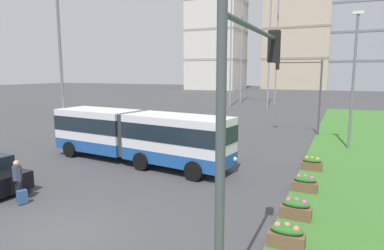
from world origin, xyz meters
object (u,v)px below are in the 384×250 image
at_px(articulated_bus, 138,135).
at_px(traffic_light_near_right, 245,121).
at_px(flower_planter_0, 286,236).
at_px(apartment_tower_west, 217,18).
at_px(car_grey_wagon, 169,123).
at_px(apartment_tower_westcentre, 299,16).
at_px(streetlight_median, 354,76).
at_px(flower_planter_2, 305,183).
at_px(flower_planter_3, 312,164).
at_px(rolling_suitcase, 22,197).
at_px(apartment_tower_centre, 357,21).
at_px(flower_planter_1, 296,209).
at_px(traffic_light_far_right, 305,84).
at_px(streetlight_left, 61,69).
at_px(pedestrian_crossing, 17,178).

bearing_deg(articulated_bus, traffic_light_near_right, -47.83).
bearing_deg(flower_planter_0, apartment_tower_west, 111.33).
bearing_deg(car_grey_wagon, apartment_tower_westcentre, 90.19).
relative_size(articulated_bus, apartment_tower_westcentre, 0.25).
bearing_deg(streetlight_median, traffic_light_near_right, -96.86).
bearing_deg(flower_planter_2, flower_planter_0, -90.00).
xyz_separation_m(flower_planter_3, apartment_tower_west, (-36.88, 85.57, 22.25)).
relative_size(rolling_suitcase, apartment_tower_westcentre, 0.02).
bearing_deg(car_grey_wagon, rolling_suitcase, -81.63).
bearing_deg(flower_planter_0, traffic_light_near_right, -96.37).
bearing_deg(flower_planter_2, apartment_tower_centre, 87.78).
xyz_separation_m(car_grey_wagon, flower_planter_1, (12.92, -14.46, -0.33)).
relative_size(car_grey_wagon, rolling_suitcase, 4.62).
relative_size(articulated_bus, flower_planter_2, 10.93).
bearing_deg(articulated_bus, rolling_suitcase, -95.56).
relative_size(traffic_light_far_right, streetlight_left, 0.63).
bearing_deg(flower_planter_1, rolling_suitcase, -163.59).
relative_size(articulated_bus, flower_planter_1, 10.93).
bearing_deg(pedestrian_crossing, car_grey_wagon, 97.00).
relative_size(streetlight_left, apartment_tower_centre, 0.24).
bearing_deg(traffic_light_far_right, flower_planter_2, -83.61).
bearing_deg(streetlight_left, flower_planter_3, 8.39).
bearing_deg(traffic_light_near_right, flower_planter_2, 87.42).
height_order(pedestrian_crossing, flower_planter_3, pedestrian_crossing).
height_order(traffic_light_far_right, streetlight_left, streetlight_left).
distance_m(articulated_bus, traffic_light_far_right, 15.83).
bearing_deg(streetlight_median, flower_planter_1, -98.13).
height_order(car_grey_wagon, traffic_light_far_right, traffic_light_far_right).
bearing_deg(streetlight_left, car_grey_wagon, 76.25).
xyz_separation_m(articulated_bus, traffic_light_far_right, (7.97, 13.40, 2.70)).
height_order(flower_planter_0, flower_planter_2, same).
xyz_separation_m(articulated_bus, flower_planter_1, (9.62, -4.37, -1.23)).
distance_m(articulated_bus, apartment_tower_centre, 104.35).
bearing_deg(apartment_tower_west, streetlight_median, -63.84).
relative_size(rolling_suitcase, traffic_light_far_right, 0.15).
distance_m(pedestrian_crossing, traffic_light_near_right, 11.32).
bearing_deg(car_grey_wagon, traffic_light_far_right, 16.41).
xyz_separation_m(pedestrian_crossing, flower_planter_1, (10.79, 2.85, -0.58)).
height_order(flower_planter_0, apartment_tower_centre, apartment_tower_centre).
height_order(car_grey_wagon, streetlight_median, streetlight_median).
bearing_deg(flower_planter_2, traffic_light_far_right, 96.39).
height_order(flower_planter_0, traffic_light_near_right, traffic_light_near_right).
bearing_deg(streetlight_median, apartment_tower_west, 116.16).
bearing_deg(apartment_tower_west, flower_planter_3, -66.68).
height_order(flower_planter_3, streetlight_median, streetlight_median).
bearing_deg(car_grey_wagon, flower_planter_0, -52.24).
relative_size(streetlight_left, streetlight_median, 1.09).
bearing_deg(streetlight_median, flower_planter_3, -105.99).
bearing_deg(apartment_tower_westcentre, streetlight_median, -80.79).
distance_m(rolling_suitcase, traffic_light_near_right, 11.09).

